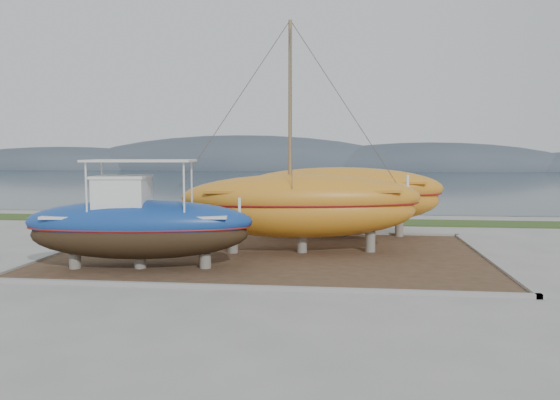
% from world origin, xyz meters
% --- Properties ---
extents(ground, '(140.00, 140.00, 0.00)m').
position_xyz_m(ground, '(0.00, 0.00, 0.00)').
color(ground, gray).
rests_on(ground, ground).
extents(dirt_patch, '(18.00, 12.00, 0.06)m').
position_xyz_m(dirt_patch, '(0.00, 4.00, 0.03)').
color(dirt_patch, '#422D1E').
rests_on(dirt_patch, ground).
extents(curb_frame, '(18.60, 12.60, 0.15)m').
position_xyz_m(curb_frame, '(0.00, 4.00, 0.07)').
color(curb_frame, gray).
rests_on(curb_frame, ground).
extents(grass_strip, '(44.00, 3.00, 0.08)m').
position_xyz_m(grass_strip, '(0.00, 15.50, 0.04)').
color(grass_strip, '#284219').
rests_on(grass_strip, ground).
extents(sea, '(260.00, 100.00, 0.04)m').
position_xyz_m(sea, '(0.00, 70.00, 0.00)').
color(sea, '#1A2934').
rests_on(sea, ground).
extents(mountain_ridge, '(200.00, 36.00, 20.00)m').
position_xyz_m(mountain_ridge, '(0.00, 125.00, 0.00)').
color(mountain_ridge, '#333D49').
rests_on(mountain_ridge, ground).
extents(blue_caique, '(8.82, 3.76, 4.11)m').
position_xyz_m(blue_caique, '(-4.47, 0.45, 2.12)').
color(blue_caique, navy).
rests_on(blue_caique, dirt_patch).
extents(white_dinghy, '(4.38, 2.73, 1.23)m').
position_xyz_m(white_dinghy, '(-6.01, 5.91, 0.68)').
color(white_dinghy, silver).
rests_on(white_dinghy, dirt_patch).
extents(orange_sailboat, '(10.87, 4.76, 9.97)m').
position_xyz_m(orange_sailboat, '(1.37, 4.47, 5.05)').
color(orange_sailboat, '#BF771D').
rests_on(orange_sailboat, dirt_patch).
extents(orange_bare_hull, '(10.92, 4.07, 3.51)m').
position_xyz_m(orange_bare_hull, '(2.99, 9.38, 1.81)').
color(orange_bare_hull, '#BF771D').
rests_on(orange_bare_hull, dirt_patch).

